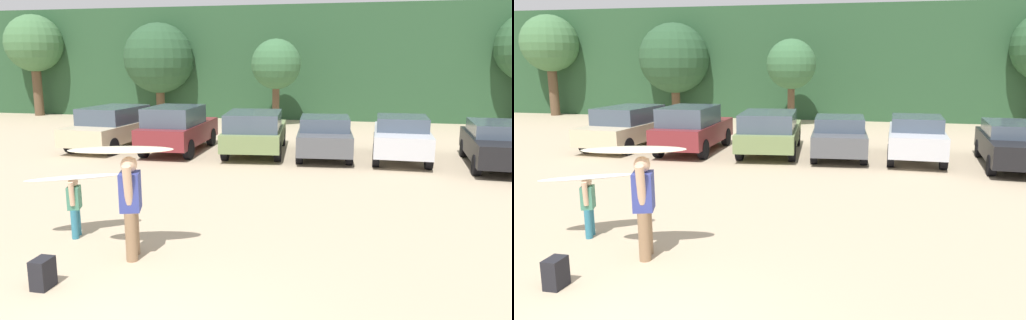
# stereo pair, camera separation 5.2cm
# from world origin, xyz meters

# --- Properties ---
(hillside_ridge) EXTENTS (108.00, 12.00, 6.23)m
(hillside_ridge) POSITION_xyz_m (0.00, 28.88, 3.11)
(hillside_ridge) COLOR #284C2D
(hillside_ridge) RESTS_ON ground_plane
(tree_center) EXTENTS (3.31, 3.31, 5.91)m
(tree_center) POSITION_xyz_m (-16.25, 22.05, 4.19)
(tree_center) COLOR brown
(tree_center) RESTS_ON ground_plane
(tree_left) EXTENTS (3.90, 3.90, 5.34)m
(tree_left) POSITION_xyz_m (-8.46, 22.12, 3.37)
(tree_left) COLOR brown
(tree_left) RESTS_ON ground_plane
(tree_far_right) EXTENTS (2.51, 2.51, 4.34)m
(tree_far_right) POSITION_xyz_m (-1.51, 20.50, 3.05)
(tree_far_right) COLOR brown
(tree_far_right) RESTS_ON ground_plane
(parked_car_champagne) EXTENTS (2.17, 4.46, 1.55)m
(parked_car_champagne) POSITION_xyz_m (-6.45, 12.68, 0.82)
(parked_car_champagne) COLOR beige
(parked_car_champagne) RESTS_ON ground_plane
(parked_car_maroon) EXTENTS (1.90, 4.26, 1.68)m
(parked_car_maroon) POSITION_xyz_m (-3.70, 12.27, 0.87)
(parked_car_maroon) COLOR maroon
(parked_car_maroon) RESTS_ON ground_plane
(parked_car_olive_green) EXTENTS (2.42, 4.80, 1.54)m
(parked_car_olive_green) POSITION_xyz_m (-0.89, 12.49, 0.82)
(parked_car_olive_green) COLOR #6B7F4C
(parked_car_olive_green) RESTS_ON ground_plane
(parked_car_dark_gray) EXTENTS (2.05, 4.12, 1.40)m
(parked_car_dark_gray) POSITION_xyz_m (1.56, 12.43, 0.73)
(parked_car_dark_gray) COLOR #4C4F54
(parked_car_dark_gray) RESTS_ON ground_plane
(parked_car_silver) EXTENTS (1.89, 4.11, 1.46)m
(parked_car_silver) POSITION_xyz_m (4.09, 12.43, 0.78)
(parked_car_silver) COLOR silver
(parked_car_silver) RESTS_ON ground_plane
(parked_car_black) EXTENTS (2.04, 4.56, 1.38)m
(parked_car_black) POSITION_xyz_m (6.96, 11.93, 0.74)
(parked_car_black) COLOR black
(parked_car_black) RESTS_ON ground_plane
(person_adult) EXTENTS (0.44, 0.83, 1.74)m
(person_adult) POSITION_xyz_m (-0.94, 2.80, 0.98)
(person_adult) COLOR #8C6B4C
(person_adult) RESTS_ON ground_plane
(person_child) EXTENTS (0.29, 0.49, 1.16)m
(person_child) POSITION_xyz_m (-2.43, 3.50, 0.65)
(person_child) COLOR teal
(person_child) RESTS_ON ground_plane
(surfboard_cream) EXTENTS (1.78, 0.92, 0.10)m
(surfboard_cream) POSITION_xyz_m (-1.07, 2.82, 1.84)
(surfboard_cream) COLOR beige
(surfboard_white) EXTENTS (1.73, 1.33, 0.11)m
(surfboard_white) POSITION_xyz_m (-2.45, 3.58, 1.13)
(surfboard_white) COLOR white
(backpack_dropped) EXTENTS (0.24, 0.34, 0.45)m
(backpack_dropped) POSITION_xyz_m (-1.72, 1.46, 0.22)
(backpack_dropped) COLOR black
(backpack_dropped) RESTS_ON ground_plane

